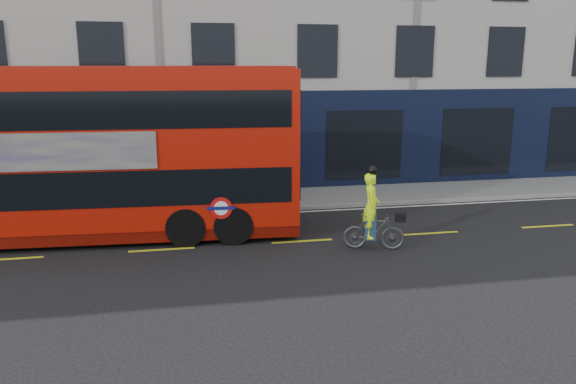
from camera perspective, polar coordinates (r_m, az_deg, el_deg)
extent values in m
plane|color=black|center=(14.66, -12.85, -7.62)|extent=(120.00, 120.00, 0.00)
cube|color=slate|center=(20.85, -12.38, -1.20)|extent=(60.00, 3.00, 0.12)
cube|color=gray|center=(19.40, -12.46, -2.27)|extent=(60.00, 0.12, 0.13)
cube|color=#AAA7A0|center=(26.84, -12.92, 17.91)|extent=(50.00, 10.00, 15.00)
cube|color=black|center=(21.93, -12.55, 4.66)|extent=(50.00, 0.08, 4.00)
cube|color=silver|center=(19.13, -12.47, -2.68)|extent=(58.00, 0.10, 0.01)
cube|color=#AE1306|center=(17.24, -20.21, 4.32)|extent=(12.43, 3.46, 4.41)
cube|color=#570903|center=(17.73, -19.61, -3.28)|extent=(12.43, 3.40, 0.34)
cube|color=black|center=(17.41, -19.96, 1.14)|extent=(11.94, 3.47, 1.01)
cube|color=black|center=(17.12, -20.51, 8.11)|extent=(11.94, 3.47, 1.01)
cube|color=maroon|center=(17.08, -20.81, 11.73)|extent=(12.18, 3.33, 0.09)
cube|color=black|center=(17.19, 0.56, 1.79)|extent=(0.18, 2.51, 1.01)
cube|color=black|center=(16.90, 0.58, 8.87)|extent=(0.18, 2.51, 1.01)
cube|color=tan|center=(16.15, -25.15, 3.64)|extent=(6.70, 0.40, 1.01)
cylinder|color=red|center=(15.76, -6.81, -1.64)|extent=(0.63, 0.05, 0.63)
cylinder|color=white|center=(15.76, -6.81, -1.64)|extent=(0.40, 0.04, 0.40)
cube|color=#0C1459|center=(15.75, -6.81, -1.65)|extent=(0.78, 0.06, 0.10)
cylinder|color=black|center=(17.29, -5.76, -2.20)|extent=(1.27, 2.90, 1.12)
cylinder|color=black|center=(17.30, -10.20, -2.34)|extent=(1.27, 2.90, 1.12)
imported|color=#404144|center=(15.76, 8.72, -4.00)|extent=(1.76, 0.95, 1.02)
imported|color=#C4FD10|center=(15.56, 8.44, -1.37)|extent=(0.61, 0.76, 1.81)
cube|color=black|center=(15.70, 11.37, -2.56)|extent=(0.33, 0.29, 0.22)
cube|color=navy|center=(15.72, 8.37, -3.50)|extent=(0.40, 0.45, 0.70)
sphere|color=black|center=(15.35, 8.56, 2.19)|extent=(0.26, 0.26, 0.26)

